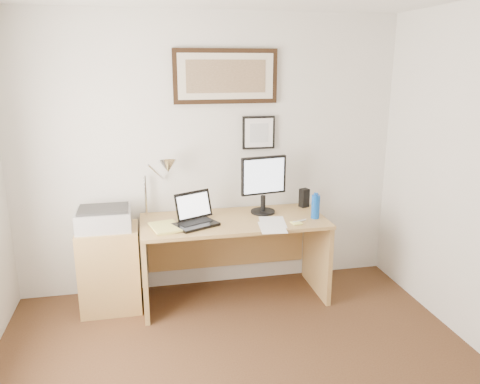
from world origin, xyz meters
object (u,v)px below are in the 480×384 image
object	(u,v)px
laptop	(195,217)
book	(152,229)
water_bottle	(316,207)
side_cabinet	(110,269)
desk	(232,241)
lcd_monitor	(264,182)
printer	(104,218)

from	to	relation	value
laptop	book	bearing A→B (deg)	-165.58
book	laptop	distance (m)	0.37
water_bottle	book	size ratio (longest dim) A/B	0.69
side_cabinet	desk	size ratio (longest dim) A/B	0.46
side_cabinet	desk	bearing A→B (deg)	1.89
side_cabinet	lcd_monitor	distance (m)	1.52
water_bottle	book	world-z (taller)	water_bottle
lcd_monitor	laptop	bearing A→B (deg)	-164.74
side_cabinet	book	distance (m)	0.57
side_cabinet	book	xyz separation A→B (m)	(0.37, -0.19, 0.40)
book	desk	world-z (taller)	book
side_cabinet	laptop	world-z (taller)	laptop
laptop	desk	bearing A→B (deg)	21.38
desk	laptop	xyz separation A→B (m)	(-0.34, -0.13, 0.29)
water_bottle	lcd_monitor	size ratio (longest dim) A/B	0.40
side_cabinet	printer	xyz separation A→B (m)	(-0.02, 0.00, 0.45)
side_cabinet	laptop	size ratio (longest dim) A/B	1.72
desk	laptop	distance (m)	0.47
book	lcd_monitor	distance (m)	1.07
laptop	printer	bearing A→B (deg)	172.38
book	printer	distance (m)	0.44
desk	lcd_monitor	size ratio (longest dim) A/B	3.08
lcd_monitor	printer	size ratio (longest dim) A/B	1.18
side_cabinet	desk	world-z (taller)	desk
desk	lcd_monitor	bearing A→B (deg)	7.68
book	desk	size ratio (longest dim) A/B	0.19
water_bottle	lcd_monitor	distance (m)	0.51
printer	desk	bearing A→B (deg)	1.83
desk	laptop	size ratio (longest dim) A/B	3.78
water_bottle	side_cabinet	bearing A→B (deg)	174.89
desk	water_bottle	bearing A→B (deg)	-15.40
book	printer	xyz separation A→B (m)	(-0.39, 0.19, 0.06)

